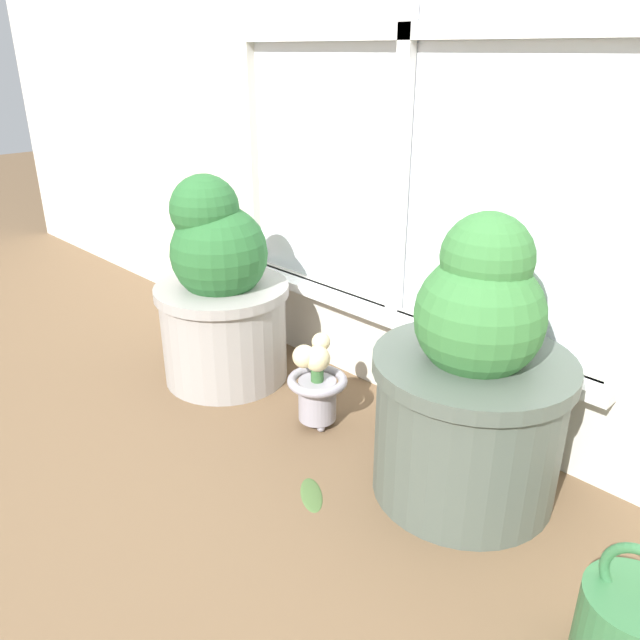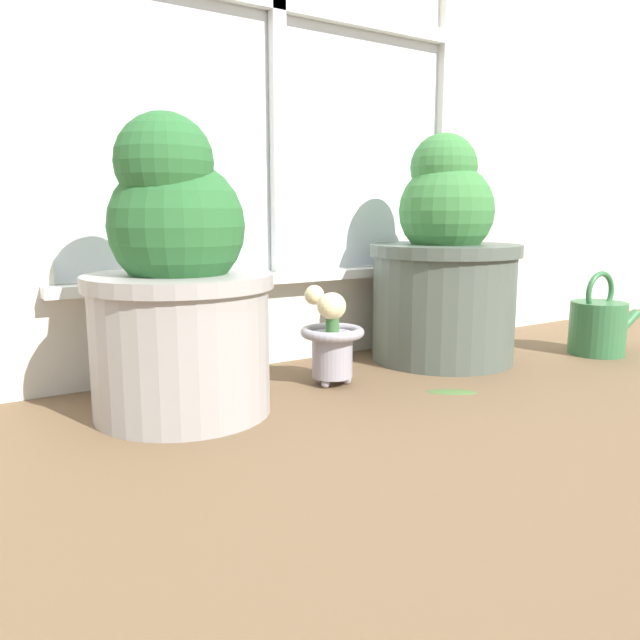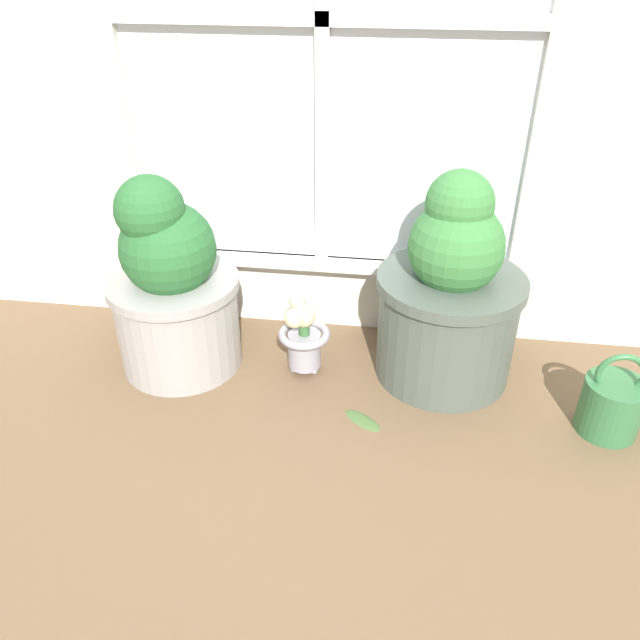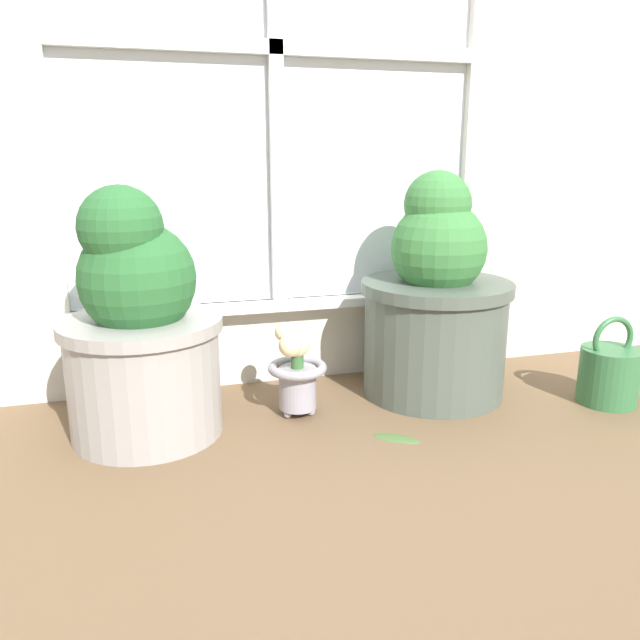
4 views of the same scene
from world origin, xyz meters
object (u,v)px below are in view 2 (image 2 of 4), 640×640
(flower_vase, at_px, (331,335))
(watering_can, at_px, (598,326))
(potted_plant_left, at_px, (179,289))
(potted_plant_right, at_px, (444,268))

(flower_vase, height_order, watering_can, watering_can)
(potted_plant_left, relative_size, flower_vase, 2.50)
(potted_plant_right, relative_size, watering_can, 2.20)
(potted_plant_right, distance_m, watering_can, 0.48)
(potted_plant_right, bearing_deg, potted_plant_left, -175.73)
(potted_plant_left, bearing_deg, flower_vase, 1.46)
(flower_vase, relative_size, watering_can, 0.85)
(potted_plant_left, distance_m, watering_can, 1.17)
(potted_plant_left, xyz_separation_m, watering_can, (1.15, -0.13, -0.16))
(potted_plant_right, relative_size, flower_vase, 2.60)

